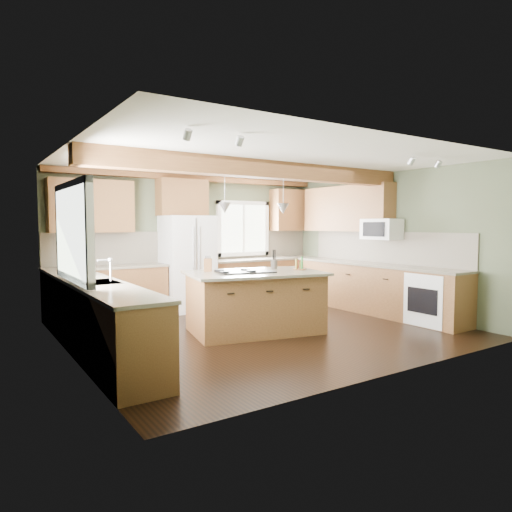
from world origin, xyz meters
TOP-DOWN VIEW (x-y plane):
  - floor at (0.00, 0.00)m, footprint 5.60×5.60m
  - ceiling at (0.00, 0.00)m, footprint 5.60×5.60m
  - wall_back at (0.00, 2.50)m, footprint 5.60×0.00m
  - wall_left at (-2.80, 0.00)m, footprint 0.00×5.00m
  - wall_right at (2.80, 0.00)m, footprint 0.00×5.00m
  - ceiling_beam at (0.00, -0.01)m, footprint 5.55×0.26m
  - soffit_trim at (0.00, 2.40)m, footprint 5.55×0.20m
  - backsplash_back at (0.00, 2.48)m, footprint 5.58×0.03m
  - backsplash_right at (2.78, 0.05)m, footprint 0.03×3.70m
  - base_cab_back_left at (-1.79, 2.20)m, footprint 2.02×0.60m
  - counter_back_left at (-1.79, 2.20)m, footprint 2.06×0.64m
  - base_cab_back_right at (1.49, 2.20)m, footprint 2.62×0.60m
  - counter_back_right at (1.49, 2.20)m, footprint 2.66×0.64m
  - base_cab_left at (-2.50, 0.05)m, footprint 0.60×3.70m
  - counter_left at (-2.50, 0.05)m, footprint 0.64×3.74m
  - base_cab_right at (2.50, 0.05)m, footprint 0.60×3.70m
  - counter_right at (2.50, 0.05)m, footprint 0.64×3.74m
  - upper_cab_back_left at (-1.99, 2.33)m, footprint 1.40×0.35m
  - upper_cab_over_fridge at (-0.30, 2.33)m, footprint 0.96×0.35m
  - upper_cab_right at (2.62, 0.90)m, footprint 0.35×2.20m
  - upper_cab_back_corner at (2.30, 2.33)m, footprint 0.90×0.35m
  - window_left at (-2.78, 0.05)m, footprint 0.04×1.60m
  - window_back at (1.15, 2.48)m, footprint 1.10×0.04m
  - sink at (-2.50, 0.05)m, footprint 0.50×0.65m
  - faucet at (-2.32, 0.05)m, footprint 0.02×0.02m
  - dishwasher at (-2.49, -1.25)m, footprint 0.60×0.60m
  - oven at (2.49, -1.25)m, footprint 0.60×0.72m
  - microwave at (2.58, -0.05)m, footprint 0.40×0.70m
  - pendant_left at (-0.63, 0.09)m, footprint 0.18×0.18m
  - pendant_right at (0.29, -0.10)m, footprint 0.18×0.18m
  - refrigerator at (-0.30, 2.12)m, footprint 0.90×0.74m
  - island at (-0.17, -0.01)m, footprint 2.08×1.52m
  - island_top at (-0.17, -0.01)m, footprint 2.23×1.67m
  - cooktop at (-0.32, 0.03)m, footprint 0.91×0.70m
  - knife_block at (-0.74, 0.42)m, footprint 0.15×0.14m
  - utensil_crock at (0.35, 0.21)m, footprint 0.14×0.14m
  - bottle_tray at (0.60, -0.12)m, footprint 0.22×0.22m

SIDE VIEW (x-z plane):
  - floor at x=0.00m, z-range 0.00..0.00m
  - dishwasher at x=-2.49m, z-range 0.01..0.85m
  - oven at x=2.49m, z-range 0.01..0.85m
  - base_cab_back_left at x=-1.79m, z-range 0.00..0.88m
  - base_cab_back_right at x=1.49m, z-range 0.00..0.88m
  - base_cab_left at x=-2.50m, z-range 0.00..0.88m
  - base_cab_right at x=2.50m, z-range 0.00..0.88m
  - island at x=-0.17m, z-range 0.00..0.88m
  - counter_back_left at x=-1.79m, z-range 0.88..0.92m
  - counter_back_right at x=1.49m, z-range 0.88..0.92m
  - counter_left at x=-2.50m, z-range 0.88..0.92m
  - counter_right at x=2.50m, z-range 0.88..0.92m
  - refrigerator at x=-0.30m, z-range 0.00..1.80m
  - island_top at x=-0.17m, z-range 0.88..0.92m
  - sink at x=-2.50m, z-range 0.89..0.92m
  - cooktop at x=-0.32m, z-range 0.92..0.94m
  - utensil_crock at x=0.35m, z-range 0.92..1.06m
  - bottle_tray at x=0.60m, z-range 0.92..1.11m
  - knife_block at x=-0.74m, z-range 0.92..1.12m
  - faucet at x=-2.32m, z-range 0.91..1.19m
  - backsplash_back at x=0.00m, z-range 0.92..1.50m
  - backsplash_right at x=2.78m, z-range 0.92..1.50m
  - wall_back at x=0.00m, z-range -1.50..4.10m
  - wall_left at x=-2.80m, z-range -1.20..3.80m
  - wall_right at x=2.80m, z-range -1.20..3.80m
  - window_back at x=1.15m, z-range 1.05..2.05m
  - window_left at x=-2.78m, z-range 1.02..2.08m
  - microwave at x=2.58m, z-range 1.36..1.74m
  - pendant_left at x=-0.63m, z-range 1.80..1.96m
  - pendant_right at x=0.29m, z-range 1.80..1.96m
  - upper_cab_back_left at x=-1.99m, z-range 1.50..2.40m
  - upper_cab_right at x=2.62m, z-range 1.50..2.40m
  - upper_cab_back_corner at x=2.30m, z-range 1.50..2.40m
  - upper_cab_over_fridge at x=-0.30m, z-range 1.80..2.50m
  - ceiling_beam at x=0.00m, z-range 2.34..2.60m
  - soffit_trim at x=0.00m, z-range 2.49..2.59m
  - ceiling at x=0.00m, z-range 2.60..2.60m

